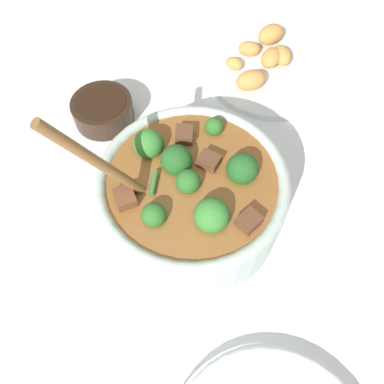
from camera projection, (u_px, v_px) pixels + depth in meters
ground_plane at (192, 216)px, 0.55m from camera, size 4.00×4.00×0.00m
stew_bowl at (192, 194)px, 0.50m from camera, size 0.25×0.25×0.25m
condiment_bowl at (103, 109)px, 0.63m from camera, size 0.10×0.10×0.04m
food_plate at (269, 65)px, 0.70m from camera, size 0.25×0.25×0.05m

